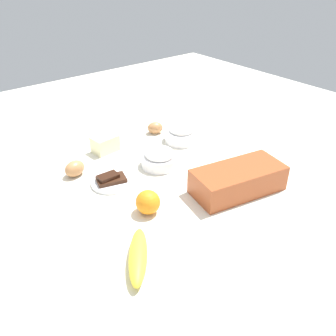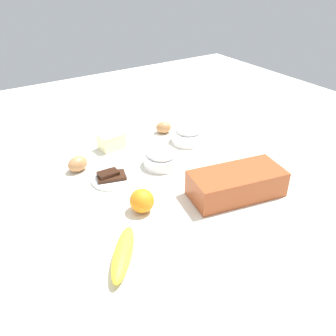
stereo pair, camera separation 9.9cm
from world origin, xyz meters
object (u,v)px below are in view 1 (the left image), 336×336
at_px(egg_near_butter, 155,128).
at_px(chocolate_plate, 111,181).
at_px(banana, 138,256).
at_px(orange_fruit, 148,202).
at_px(sugar_bowl, 160,158).
at_px(loaf_pan, 238,179).
at_px(flour_bowl, 182,134).
at_px(egg_beside_bowl, 75,168).
at_px(butter_block, 105,144).

height_order(egg_near_butter, chocolate_plate, egg_near_butter).
distance_m(banana, orange_fruit, 0.19).
distance_m(sugar_bowl, chocolate_plate, 0.19).
relative_size(loaf_pan, chocolate_plate, 2.31).
bearing_deg(sugar_bowl, orange_fruit, 45.26).
xyz_separation_m(banana, chocolate_plate, (-0.13, -0.33, -0.01)).
distance_m(flour_bowl, chocolate_plate, 0.38).
height_order(orange_fruit, chocolate_plate, orange_fruit).
xyz_separation_m(egg_near_butter, egg_beside_bowl, (0.40, 0.09, 0.00)).
bearing_deg(chocolate_plate, egg_near_butter, -147.86).
distance_m(orange_fruit, egg_near_butter, 0.52).
distance_m(loaf_pan, butter_block, 0.51).
height_order(orange_fruit, egg_near_butter, orange_fruit).
height_order(sugar_bowl, egg_near_butter, sugar_bowl).
bearing_deg(butter_block, egg_near_butter, -178.14).
xyz_separation_m(banana, orange_fruit, (-0.13, -0.14, 0.01)).
xyz_separation_m(sugar_bowl, banana, (0.32, 0.33, -0.01)).
distance_m(banana, egg_near_butter, 0.71).
relative_size(flour_bowl, butter_block, 1.43).
xyz_separation_m(loaf_pan, chocolate_plate, (0.28, -0.28, -0.03)).
relative_size(sugar_bowl, banana, 0.67).
relative_size(butter_block, egg_near_butter, 1.45).
distance_m(loaf_pan, egg_near_butter, 0.49).
distance_m(egg_beside_bowl, chocolate_plate, 0.14).
bearing_deg(egg_near_butter, loaf_pan, 84.02).
distance_m(flour_bowl, butter_block, 0.29).
height_order(orange_fruit, egg_beside_bowl, orange_fruit).
bearing_deg(egg_beside_bowl, flour_bowl, 176.07).
height_order(butter_block, chocolate_plate, butter_block).
bearing_deg(egg_near_butter, orange_fruit, 50.79).
relative_size(sugar_bowl, chocolate_plate, 0.97).
relative_size(banana, egg_near_butter, 3.05).
xyz_separation_m(butter_block, egg_near_butter, (-0.23, -0.01, -0.01)).
bearing_deg(egg_beside_bowl, butter_block, -152.91).
bearing_deg(chocolate_plate, loaf_pan, 135.52).
distance_m(banana, egg_beside_bowl, 0.45).
bearing_deg(chocolate_plate, orange_fruit, 91.67).
xyz_separation_m(banana, egg_near_butter, (-0.46, -0.54, 0.00)).
bearing_deg(loaf_pan, flour_bowl, -91.89).
distance_m(flour_bowl, egg_near_butter, 0.13).
height_order(loaf_pan, butter_block, loaf_pan).
bearing_deg(loaf_pan, egg_beside_bowl, -37.07).
xyz_separation_m(flour_bowl, egg_beside_bowl, (0.43, -0.03, -0.00)).
relative_size(flour_bowl, chocolate_plate, 0.99).
xyz_separation_m(loaf_pan, orange_fruit, (0.28, -0.08, -0.01)).
relative_size(butter_block, egg_beside_bowl, 1.27).
relative_size(loaf_pan, egg_beside_bowl, 4.25).
bearing_deg(butter_block, banana, 67.20).
bearing_deg(chocolate_plate, sugar_bowl, 177.94).
height_order(butter_block, egg_near_butter, butter_block).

